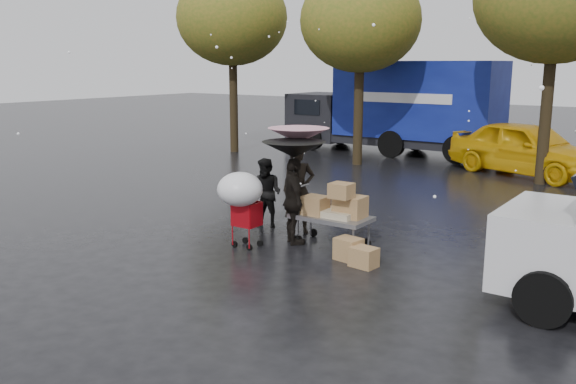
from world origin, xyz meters
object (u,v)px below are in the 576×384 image
Objects in this scene: blue_truck at (398,108)px; person_pink at (298,190)px; shopping_cart at (241,193)px; vendor_cart at (335,209)px; yellow_taxi at (527,148)px; person_black at (294,201)px.

person_pink is at bearing -74.33° from blue_truck.
blue_truck reaches higher than shopping_cart.
person_pink is 1.18× the size of vendor_cart.
person_pink is 1.57m from shopping_cart.
blue_truck is (-3.25, 11.60, 0.86)m from person_pink.
vendor_cart is 0.31× the size of yellow_taxi.
yellow_taxi is at bearing -58.25° from person_black.
shopping_cart is 0.30× the size of yellow_taxi.
vendor_cart is (0.73, 0.30, -0.11)m from person_black.
blue_truck is 5.82m from yellow_taxi.
blue_truck is 1.68× the size of yellow_taxi.
yellow_taxi is (2.33, 11.06, -0.22)m from shopping_cart.
blue_truck is at bearing 102.97° from shopping_cart.
person_pink is 0.79m from person_black.
person_black is 0.20× the size of blue_truck.
person_pink is 1.23× the size of shopping_cart.
yellow_taxi is (5.35, -2.09, -0.92)m from blue_truck.
person_black is 1.14× the size of shopping_cart.
person_black is (0.37, -0.70, -0.06)m from person_pink.
shopping_cart reaches higher than vendor_cart.
shopping_cart is at bearing -77.03° from blue_truck.
person_pink is at bearing -20.86° from person_black.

